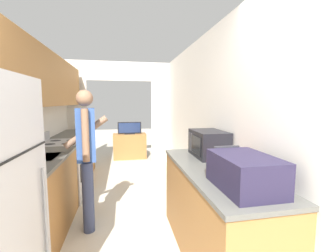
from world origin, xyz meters
name	(u,v)px	position (x,y,z in m)	size (l,w,h in m)	color
wall_left	(23,103)	(-1.16, 2.21, 1.53)	(0.38, 7.07, 2.50)	white
wall_right	(219,125)	(1.24, 1.74, 1.25)	(0.06, 7.07, 2.50)	white
wall_far_with_doorway	(120,107)	(0.00, 4.70, 1.43)	(2.82, 0.06, 2.50)	white
counter_left	(60,172)	(-0.91, 2.77, 0.46)	(0.62, 3.54, 0.92)	#9E6B38
counter_right	(213,213)	(0.91, 1.09, 0.46)	(0.62, 1.77, 0.92)	#9E6B38
range_oven	(63,170)	(-0.90, 2.86, 0.46)	(0.66, 0.73, 1.06)	#B7B7BC
person	(87,156)	(-0.38, 1.88, 0.91)	(0.54, 0.40, 1.68)	#384266
suitcase	(244,172)	(0.91, 0.56, 1.04)	(0.37, 0.58, 0.26)	#231E38
microwave	(208,144)	(1.02, 1.53, 1.06)	(0.34, 0.52, 0.30)	black
book_stack	(221,165)	(0.96, 1.04, 0.95)	(0.24, 0.28, 0.07)	gold
tv_cabinet	(130,146)	(0.23, 5.25, 0.34)	(0.88, 0.42, 0.68)	#9E6B38
television	(130,128)	(0.23, 5.21, 0.84)	(0.62, 0.16, 0.32)	black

